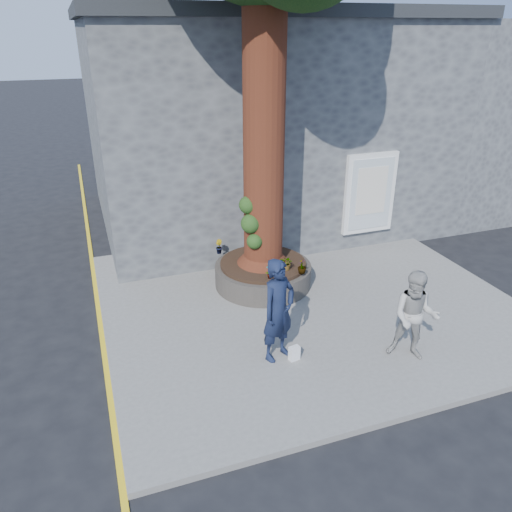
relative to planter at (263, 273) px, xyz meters
name	(u,v)px	position (x,y,z in m)	size (l,w,h in m)	color
ground	(260,339)	(-0.80, -2.00, -0.41)	(120.00, 120.00, 0.00)	black
pavement	(306,301)	(0.70, -1.00, -0.35)	(9.00, 8.00, 0.12)	slate
yellow_line	(103,341)	(-3.85, -1.00, -0.41)	(0.10, 30.00, 0.01)	yellow
stone_shop	(257,118)	(1.70, 5.20, 2.75)	(10.30, 8.30, 6.30)	#484A4D
neighbour_shop	(461,111)	(9.70, 5.20, 2.59)	(6.00, 8.00, 6.00)	#484A4D
planter	(263,273)	(0.00, 0.00, 0.00)	(2.30, 2.30, 0.60)	black
man	(278,310)	(-0.75, -2.81, 0.71)	(0.73, 0.48, 2.01)	#131B35
woman	(415,316)	(1.60, -3.65, 0.59)	(0.86, 0.67, 1.76)	#A2A19B
shopping_bag	(294,353)	(-0.50, -3.02, -0.15)	(0.20, 0.12, 0.28)	white
plant_a	(270,271)	(-0.16, -0.85, 0.48)	(0.18, 0.12, 0.35)	gray
plant_b	(219,246)	(-0.85, 0.85, 0.48)	(0.19, 0.19, 0.35)	gray
plant_c	(302,266)	(0.62, -0.85, 0.48)	(0.19, 0.19, 0.34)	gray
plant_d	(287,263)	(0.37, -0.58, 0.48)	(0.30, 0.27, 0.34)	gray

